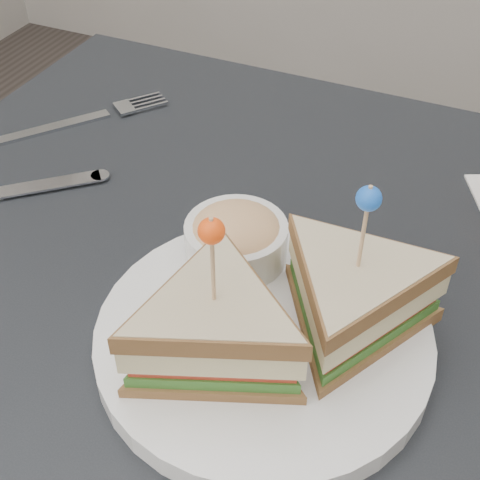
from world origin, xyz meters
name	(u,v)px	position (x,y,z in m)	size (l,w,h in m)	color
table	(226,341)	(0.00, 0.00, 0.67)	(0.80, 0.80, 0.75)	black
plate_meal	(275,310)	(0.07, -0.05, 0.79)	(0.32, 0.31, 0.16)	white
cutlery_fork	(92,117)	(-0.27, 0.19, 0.75)	(0.15, 0.18, 0.01)	silver
cutlery_knife	(4,193)	(-0.27, 0.03, 0.75)	(0.16, 0.15, 0.01)	white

